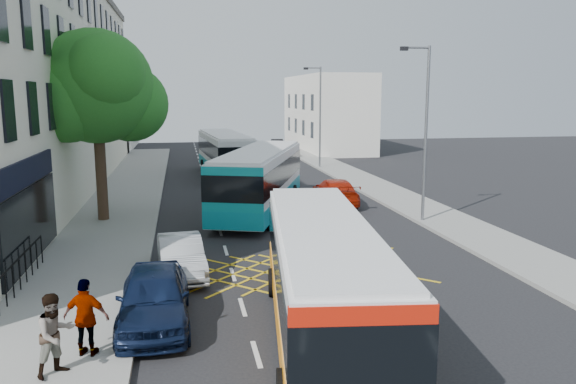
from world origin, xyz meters
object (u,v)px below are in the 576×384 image
bus_near (323,276)px  pedestrian_near (55,334)px  parked_car_silver (181,256)px  distant_car_silver (286,150)px  lamp_far (319,112)px  red_hatchback (335,192)px  parked_car_blue (154,297)px  street_tree (96,88)px  motorbike (370,319)px  bus_far (225,154)px  distant_car_grey (223,152)px  lamp_near (424,125)px  bus_mid (260,179)px  pedestrian_far (86,317)px  distant_car_dark (277,144)px

bus_near → pedestrian_near: size_ratio=5.94×
parked_car_silver → distant_car_silver: 36.18m
lamp_far → distant_car_silver: 9.90m
red_hatchback → distant_car_silver: 23.91m
parked_car_blue → distant_car_silver: 40.30m
street_tree → distant_car_silver: size_ratio=2.15×
motorbike → distant_car_silver: bearing=83.7°
lamp_far → bus_far: bearing=-161.1°
bus_far → parked_car_silver: bearing=-102.6°
street_tree → parked_car_silver: bearing=-67.5°
red_hatchback → pedestrian_near: pedestrian_near is taller
street_tree → distant_car_grey: size_ratio=1.84×
lamp_near → pedestrian_near: 18.83m
lamp_far → distant_car_silver: (-1.04, 9.03, -3.92)m
lamp_far → parked_car_silver: 28.30m
bus_mid → red_hatchback: 4.61m
motorbike → lamp_near: bearing=63.2°
bus_near → red_hatchback: size_ratio=2.16×
lamp_far → distant_car_silver: size_ratio=1.96×
pedestrian_far → lamp_near: bearing=-122.7°
bus_near → pedestrian_far: (-5.60, -0.40, -0.48)m
distant_car_grey → pedestrian_far: pedestrian_far is taller
distant_car_dark → pedestrian_near: (-13.00, -48.55, 0.44)m
street_tree → distant_car_dark: (14.01, 33.17, -5.69)m
motorbike → distant_car_grey: size_ratio=0.48×
bus_far → parked_car_silver: 23.31m
distant_car_silver → pedestrian_far: 42.42m
distant_car_silver → bus_far: bearing=56.6°
distant_car_dark → pedestrian_near: size_ratio=2.06×
lamp_near → pedestrian_near: (-13.69, -12.42, -3.58)m
lamp_near → distant_car_dark: bearing=91.1°
bus_near → lamp_far: bearing=83.7°
bus_near → bus_far: size_ratio=0.92×
motorbike → parked_car_blue: (-4.92, 2.90, -0.20)m
lamp_near → motorbike: bearing=-118.4°
lamp_far → bus_near: bearing=-103.7°
bus_mid → bus_far: bearing=112.7°
street_tree → lamp_near: 15.10m
parked_car_blue → parked_car_silver: 4.14m
bus_near → distant_car_dark: (6.90, 47.34, -0.93)m
bus_far → motorbike: size_ratio=4.93×
bus_near → distant_car_silver: 40.77m
lamp_near → motorbike: 14.90m
bus_mid → bus_far: bus_mid is taller
parked_car_blue → distant_car_silver: bearing=74.2°
pedestrian_near → pedestrian_far: size_ratio=0.99×
red_hatchback → distant_car_dark: red_hatchback is taller
bus_far → distant_car_silver: bus_far is taller
bus_near → pedestrian_near: 6.24m
bus_far → distant_car_grey: size_ratio=2.39×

